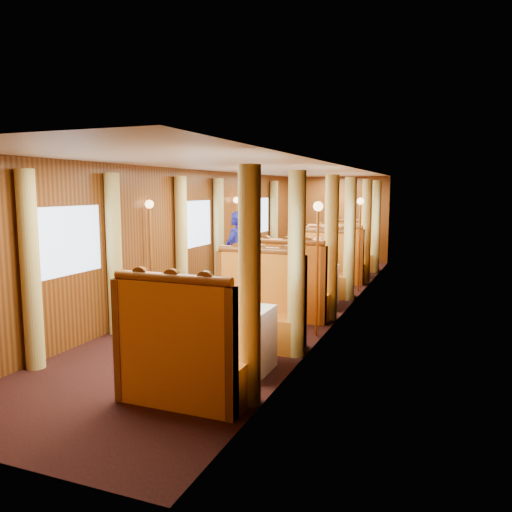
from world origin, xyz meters
The scene contains 48 objects.
floor centered at (0.00, 0.00, 0.00)m, with size 3.00×12.00×0.01m, color black, non-canonical shape.
ceiling centered at (0.00, 0.00, 2.50)m, with size 3.00×12.00×0.01m, color silver, non-canonical shape.
wall_far centered at (0.00, 6.00, 1.25)m, with size 3.00×2.50×0.01m, color brown, non-canonical shape.
wall_left centered at (-1.50, 0.00, 1.25)m, with size 12.00×2.50×0.01m, color brown, non-canonical shape.
wall_right centered at (1.50, 0.00, 1.25)m, with size 12.00×2.50×0.01m, color brown, non-canonical shape.
doorway_far centered at (0.00, 5.97, 1.00)m, with size 0.80×0.04×2.00m, color brown.
table_near centered at (0.75, -3.50, 0.38)m, with size 1.05×0.72×0.75m, color white.
banquette_near_fwd centered at (0.75, -4.51, 0.42)m, with size 1.30×0.55×1.34m.
banquette_near_aft centered at (0.75, -2.49, 0.42)m, with size 1.30×0.55×1.34m.
table_mid centered at (0.75, 0.00, 0.38)m, with size 1.05×0.72×0.75m, color white.
banquette_mid_fwd centered at (0.75, -1.01, 0.42)m, with size 1.30×0.55×1.34m.
banquette_mid_aft centered at (0.75, 1.01, 0.42)m, with size 1.30×0.55×1.34m.
table_far centered at (0.75, 3.50, 0.38)m, with size 1.05×0.72×0.75m, color white.
banquette_far_fwd centered at (0.75, 2.49, 0.42)m, with size 1.30×0.55×1.34m.
banquette_far_aft centered at (0.75, 4.51, 0.42)m, with size 1.30×0.55×1.34m.
tea_tray centered at (0.66, -3.52, 0.76)m, with size 0.34×0.26×0.01m, color silver.
teapot_left centered at (0.59, -3.61, 0.82)m, with size 0.16×0.12×0.13m, color silver, non-canonical shape.
teapot_right centered at (0.69, -3.63, 0.81)m, with size 0.15×0.12×0.13m, color silver, non-canonical shape.
teapot_back centered at (0.68, -3.42, 0.82)m, with size 0.16×0.12×0.13m, color silver, non-canonical shape.
fruit_plate centered at (1.08, -3.64, 0.77)m, with size 0.22×0.22×0.05m.
cup_inboard centered at (0.34, -3.39, 0.86)m, with size 0.08×0.08×0.26m.
cup_outboard centered at (0.48, -3.31, 0.86)m, with size 0.08×0.08×0.26m.
rose_vase_mid centered at (0.75, 0.03, 0.93)m, with size 0.06×0.06×0.36m.
rose_vase_far centered at (0.73, 3.49, 0.93)m, with size 0.06×0.06×0.36m.
window_left_near centered at (-1.49, -3.50, 1.45)m, with size 1.20×0.90×0.01m, color #92ADD2, non-canonical shape.
curtain_left_near_a centered at (-1.38, -4.28, 1.18)m, with size 0.22×0.22×2.35m, color #DBCC70.
curtain_left_near_b centered at (-1.38, -2.72, 1.18)m, with size 0.22×0.22×2.35m, color #DBCC70.
window_right_near centered at (1.49, -3.50, 1.45)m, with size 1.20×0.90×0.01m, color #92ADD2, non-canonical shape.
curtain_right_near_a centered at (1.38, -4.28, 1.18)m, with size 0.22×0.22×2.35m, color #DBCC70.
curtain_right_near_b centered at (1.38, -2.72, 1.18)m, with size 0.22×0.22×2.35m, color #DBCC70.
window_left_mid centered at (-1.49, 0.00, 1.45)m, with size 1.20×0.90×0.01m, color #92ADD2, non-canonical shape.
curtain_left_mid_a centered at (-1.38, -0.78, 1.18)m, with size 0.22×0.22×2.35m, color #DBCC70.
curtain_left_mid_b centered at (-1.38, 0.78, 1.18)m, with size 0.22×0.22×2.35m, color #DBCC70.
window_right_mid centered at (1.49, 0.00, 1.45)m, with size 1.20×0.90×0.01m, color #92ADD2, non-canonical shape.
curtain_right_mid_a centered at (1.38, -0.78, 1.18)m, with size 0.22×0.22×2.35m, color #DBCC70.
curtain_right_mid_b centered at (1.38, 0.78, 1.18)m, with size 0.22×0.22×2.35m, color #DBCC70.
window_left_far centered at (-1.49, 3.50, 1.45)m, with size 1.20×0.90×0.01m, color #92ADD2, non-canonical shape.
curtain_left_far_a centered at (-1.38, 2.72, 1.18)m, with size 0.22×0.22×2.35m, color #DBCC70.
curtain_left_far_b centered at (-1.38, 4.28, 1.18)m, with size 0.22×0.22×2.35m, color #DBCC70.
window_right_far centered at (1.49, 3.50, 1.45)m, with size 1.20×0.90×0.01m, color #92ADD2, non-canonical shape.
curtain_right_far_a centered at (1.38, 2.72, 1.18)m, with size 0.22×0.22×2.35m, color #DBCC70.
curtain_right_far_b centered at (1.38, 4.28, 1.18)m, with size 0.22×0.22×2.35m, color #DBCC70.
sconce_left_fore centered at (-1.40, -1.75, 1.38)m, with size 0.14×0.14×1.95m.
sconce_right_fore centered at (1.40, -1.75, 1.38)m, with size 0.14×0.14×1.95m.
sconce_left_aft centered at (-1.40, 1.75, 1.38)m, with size 0.14×0.14×1.95m.
sconce_right_aft centered at (1.40, 1.75, 1.38)m, with size 0.14×0.14×1.95m.
steward centered at (-0.91, 0.61, 0.84)m, with size 0.61×0.40×1.68m, color navy.
passenger centered at (0.75, 0.79, 0.74)m, with size 0.40×0.44×0.76m.
Camera 1 is at (3.16, -8.66, 2.11)m, focal length 35.00 mm.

